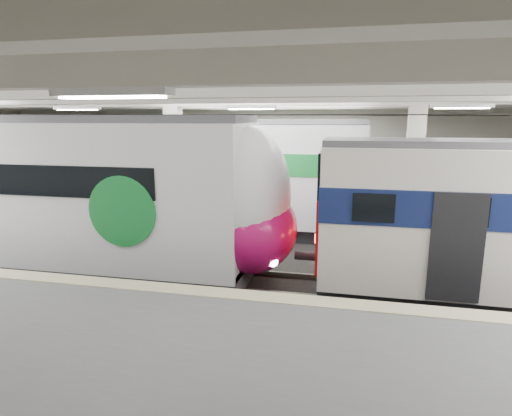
# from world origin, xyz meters

# --- Properties ---
(station_hall) EXTENTS (36.00, 24.00, 5.75)m
(station_hall) POSITION_xyz_m (0.00, -1.74, 3.24)
(station_hall) COLOR black
(station_hall) RESTS_ON ground
(modern_emu) EXTENTS (14.67, 3.03, 4.69)m
(modern_emu) POSITION_xyz_m (-4.98, -0.00, 2.30)
(modern_emu) COLOR white
(modern_emu) RESTS_ON ground
(far_train) EXTENTS (14.34, 3.10, 4.55)m
(far_train) POSITION_xyz_m (-3.48, 5.50, 2.35)
(far_train) COLOR white
(far_train) RESTS_ON ground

